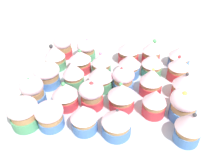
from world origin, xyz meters
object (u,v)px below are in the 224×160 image
Objects in this scene: cupcake_1 at (151,52)px; cupcake_22 at (33,91)px; cupcake_21 at (65,94)px; cupcake_5 at (179,68)px; cupcake_0 at (180,56)px; cupcake_19 at (122,96)px; cupcake_2 at (129,52)px; cupcake_14 at (101,75)px; cupcake_7 at (130,65)px; cupcake_23 at (189,126)px; cupcake_17 at (184,104)px; cupcake_18 at (155,102)px; cupcake_8 at (101,63)px; cupcake_4 at (63,46)px; cupcake_12 at (151,81)px; cupcake_13 at (123,79)px; cupcake_11 at (184,85)px; cupcake_20 at (92,94)px; cupcake_15 at (73,75)px; cupcake_27 at (24,113)px; cupcake_10 at (55,56)px; cupcake_25 at (84,118)px; baking_tray at (112,91)px; cupcake_9 at (80,61)px; cupcake_26 at (50,115)px; cupcake_6 at (152,64)px; cupcake_16 at (47,75)px.

cupcake_1 reaches higher than cupcake_22.
cupcake_5 is at bearing -151.12° from cupcake_21.
cupcake_0 is 24.76cm from cupcake_19.
cupcake_0 is at bearing 179.79° from cupcake_2.
cupcake_7 is at bearing -138.44° from cupcake_14.
cupcake_17 is at bearing -86.87° from cupcake_23.
cupcake_8 is at bearing -43.40° from cupcake_18.
cupcake_19 reaches higher than cupcake_5.
cupcake_4 is 30.52cm from cupcake_12.
cupcake_18 is (-7.84, 7.55, -0.01)cm from cupcake_13.
cupcake_0 is at bearing -90.89° from cupcake_11.
cupcake_15 is at bearing -45.47° from cupcake_20.
cupcake_8 is 0.91× the size of cupcake_21.
cupcake_12 is at bearing 179.36° from cupcake_13.
cupcake_22 is 7.09cm from cupcake_27.
cupcake_7 is at bearing -47.27° from cupcake_12.
cupcake_20 is (-13.90, 14.32, -0.26)cm from cupcake_10.
cupcake_7 is 0.97× the size of cupcake_19.
cupcake_11 reaches higher than cupcake_14.
cupcake_22 is (21.19, 1.33, 0.02)cm from cupcake_19.
cupcake_7 is 19.97cm from cupcake_21.
cupcake_11 is at bearing -148.17° from cupcake_25.
cupcake_20 is at bearing 123.03° from cupcake_4.
cupcake_10 is at bearing -90.96° from cupcake_22.
baking_tray is at bearing 157.12° from cupcake_10.
cupcake_1 is at bearing -74.91° from cupcake_23.
cupcake_13 is (-20.22, 13.71, 0.07)cm from cupcake_4.
cupcake_2 reaches higher than cupcake_4.
cupcake_9 is at bearing -89.59° from cupcake_21.
cupcake_4 is 22.52cm from cupcake_7.
cupcake_26 is (7.57, -0.07, -0.50)cm from cupcake_25.
baking_tray is 18.61cm from cupcake_26.
cupcake_10 reaches higher than cupcake_25.
cupcake_10 is (27.93, 0.38, 0.31)cm from cupcake_6.
cupcake_21 is (-7.82, 15.30, -0.01)cm from cupcake_10.
cupcake_19 is 1.18× the size of cupcake_26.
cupcake_2 is at bearing -62.40° from cupcake_23.
cupcake_20 reaches higher than cupcake_26.
cupcake_12 is (-9.92, -0.07, 4.39)cm from baking_tray.
cupcake_6 is at bearing -162.66° from cupcake_16.
cupcake_13 is at bearing -0.64° from cupcake_12.
cupcake_21 is 1.24× the size of cupcake_26.
cupcake_6 is 0.91× the size of cupcake_12.
cupcake_1 is at bearing -141.98° from cupcake_22.
cupcake_11 is at bearing 132.22° from cupcake_6.
cupcake_18 is 7.65cm from cupcake_19.
cupcake_4 is at bearing -37.15° from cupcake_18.
cupcake_26 is (14.68, 7.79, -0.48)cm from cupcake_19.
cupcake_6 and cupcake_9 have the same top height.
cupcake_11 is 28.75cm from cupcake_21.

